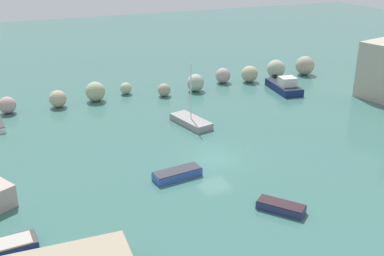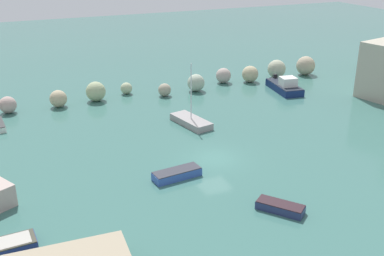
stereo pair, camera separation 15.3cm
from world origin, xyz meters
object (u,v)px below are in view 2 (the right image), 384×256
(moored_boat_1, at_px, (285,86))
(moored_boat_4, at_px, (0,247))
(moored_boat_0, at_px, (191,121))
(moored_boat_2, at_px, (280,207))
(moored_boat_5, at_px, (177,174))

(moored_boat_1, bearing_deg, moored_boat_4, -50.57)
(moored_boat_1, distance_m, moored_boat_4, 37.34)
(moored_boat_0, distance_m, moored_boat_2, 16.48)
(moored_boat_0, distance_m, moored_boat_4, 22.41)
(moored_boat_0, xyz_separation_m, moored_boat_2, (-0.88, -16.46, -0.05))
(moored_boat_2, xyz_separation_m, moored_boat_4, (-16.89, 2.79, -0.01))
(moored_boat_2, distance_m, moored_boat_5, 8.26)
(moored_boat_1, relative_size, moored_boat_2, 1.89)
(moored_boat_1, xyz_separation_m, moored_boat_2, (-15.23, -21.83, -0.32))
(moored_boat_4, xyz_separation_m, moored_boat_5, (12.46, 4.18, 0.04))
(moored_boat_2, height_order, moored_boat_4, moored_boat_2)
(moored_boat_5, bearing_deg, moored_boat_2, -63.79)
(moored_boat_1, height_order, moored_boat_4, moored_boat_1)
(moored_boat_0, relative_size, moored_boat_5, 1.60)
(moored_boat_2, distance_m, moored_boat_4, 17.11)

